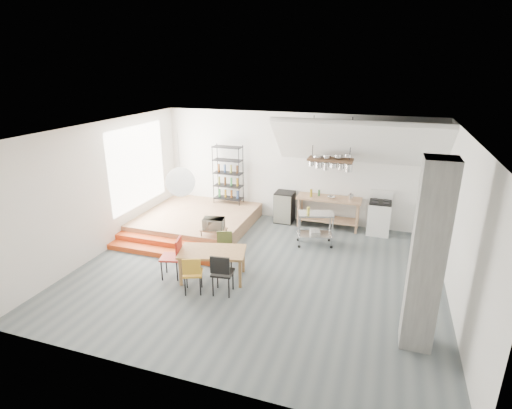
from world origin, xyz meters
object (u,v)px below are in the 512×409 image
(rolling_cart, at_px, (315,224))
(stove, at_px, (379,217))
(mini_fridge, at_px, (285,207))
(dining_table, at_px, (212,254))

(rolling_cart, bearing_deg, stove, 24.04)
(stove, height_order, mini_fridge, stove)
(stove, bearing_deg, rolling_cart, -139.54)
(dining_table, distance_m, mini_fridge, 3.85)
(dining_table, height_order, mini_fridge, mini_fridge)
(rolling_cart, relative_size, mini_fridge, 1.07)
(stove, relative_size, dining_table, 0.75)
(dining_table, bearing_deg, mini_fridge, 66.33)
(rolling_cart, xyz_separation_m, mini_fridge, (-1.17, 1.35, -0.11))
(mini_fridge, bearing_deg, rolling_cart, -49.14)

